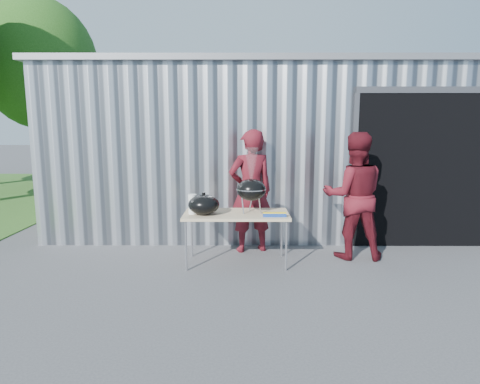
{
  "coord_description": "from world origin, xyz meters",
  "views": [
    {
      "loc": [
        0.23,
        -4.82,
        1.97
      ],
      "look_at": [
        0.21,
        0.85,
        1.05
      ],
      "focal_mm": 30.0,
      "sensor_mm": 36.0,
      "label": 1
    }
  ],
  "objects_px": {
    "person_bystander": "(354,196)",
    "person_cook": "(251,191)",
    "kettle_grill": "(251,184)",
    "folding_table": "(236,216)"
  },
  "relations": [
    {
      "from": "person_bystander",
      "to": "person_cook",
      "type": "bearing_deg",
      "value": -7.08
    },
    {
      "from": "kettle_grill",
      "to": "folding_table",
      "type": "bearing_deg",
      "value": -173.39
    },
    {
      "from": "folding_table",
      "to": "person_cook",
      "type": "bearing_deg",
      "value": 70.06
    },
    {
      "from": "folding_table",
      "to": "person_cook",
      "type": "relative_size",
      "value": 0.77
    },
    {
      "from": "folding_table",
      "to": "person_cook",
      "type": "height_order",
      "value": "person_cook"
    },
    {
      "from": "person_cook",
      "to": "person_bystander",
      "type": "height_order",
      "value": "person_cook"
    },
    {
      "from": "person_cook",
      "to": "person_bystander",
      "type": "distance_m",
      "value": 1.57
    },
    {
      "from": "kettle_grill",
      "to": "person_cook",
      "type": "xyz_separation_m",
      "value": [
        0.01,
        0.58,
        -0.2
      ]
    },
    {
      "from": "folding_table",
      "to": "person_bystander",
      "type": "distance_m",
      "value": 1.8
    },
    {
      "from": "kettle_grill",
      "to": "person_bystander",
      "type": "xyz_separation_m",
      "value": [
        1.55,
        0.27,
        -0.22
      ]
    }
  ]
}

